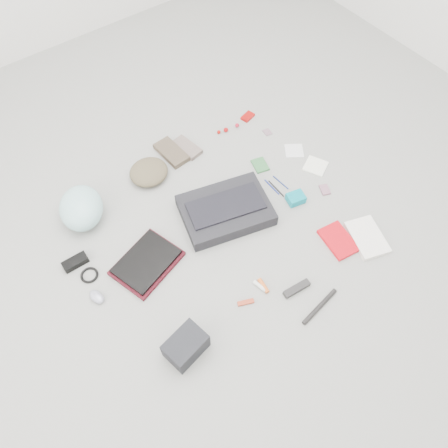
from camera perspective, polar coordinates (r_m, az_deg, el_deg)
ground_plane at (r=2.32m, az=0.00°, el=-0.67°), size 4.00×4.00×0.00m
messenger_bag at (r=2.34m, az=0.21°, el=1.81°), size 0.53×0.44×0.08m
bag_flap at (r=2.30m, az=0.22°, el=2.43°), size 0.43×0.28×0.01m
laptop_sleeve at (r=2.24m, az=-10.03°, el=-5.07°), size 0.38×0.33×0.02m
laptop at (r=2.22m, az=-10.11°, el=-4.82°), size 0.35×0.30×0.02m
bike_helmet at (r=2.41m, az=-18.14°, el=2.00°), size 0.32×0.35×0.17m
beanie at (r=2.54m, az=-9.80°, el=6.71°), size 0.25×0.24×0.08m
mitten_left at (r=2.65m, az=-6.88°, el=9.26°), size 0.13×0.23×0.03m
mitten_right at (r=2.67m, az=-4.90°, el=9.90°), size 0.12×0.20×0.03m
power_brick at (r=2.33m, az=-18.84°, el=-4.74°), size 0.13×0.06×0.03m
cable_coil at (r=2.28m, az=-17.18°, el=-6.39°), size 0.11×0.11×0.01m
mouse at (r=2.21m, az=-16.29°, el=-9.11°), size 0.07×0.10×0.03m
camera_bag at (r=2.00m, az=-5.01°, el=-15.59°), size 0.20×0.16×0.12m
multitool at (r=2.12m, az=2.85°, el=-10.19°), size 0.08×0.05×0.01m
toiletry_tube_white at (r=2.16m, az=4.69°, el=-8.08°), size 0.04×0.08×0.02m
toiletry_tube_orange at (r=2.16m, az=5.17°, el=-8.02°), size 0.03×0.08×0.02m
u_lock at (r=2.17m, az=9.47°, el=-8.32°), size 0.14×0.05×0.03m
bike_pump at (r=2.16m, az=12.38°, el=-10.48°), size 0.24×0.06×0.02m
book_red at (r=2.35m, az=14.71°, el=-2.10°), size 0.16×0.22×0.02m
book_white at (r=2.40m, az=18.19°, el=-1.67°), size 0.22×0.27×0.02m
notepad at (r=2.58m, az=4.73°, el=7.67°), size 0.10×0.12×0.01m
pen_blue at (r=2.49m, az=6.27°, el=4.83°), size 0.01×0.13×0.01m
pen_black at (r=2.49m, az=6.85°, el=4.61°), size 0.01×0.14×0.01m
pen_navy at (r=2.52m, az=7.41°, el=5.41°), size 0.01×0.12×0.01m
accordion_wallet at (r=2.44m, az=9.35°, el=3.33°), size 0.11×0.09×0.05m
card_deck at (r=2.53m, az=13.03°, el=4.39°), size 0.07×0.08×0.01m
napkin_top at (r=2.69m, az=9.14°, el=9.42°), size 0.15×0.15×0.01m
napkin_bottom at (r=2.63m, az=11.86°, el=7.43°), size 0.16×0.16×0.01m
lollipop_a at (r=2.75m, az=-0.68°, el=11.93°), size 0.03×0.03×0.02m
lollipop_b at (r=2.76m, az=0.25°, el=12.20°), size 0.03×0.03×0.03m
lollipop_c at (r=2.79m, az=1.72°, el=12.77°), size 0.03×0.03×0.03m
altoids_tin at (r=2.85m, az=3.11°, el=13.83°), size 0.10×0.07×0.02m
stamp_sheet at (r=2.78m, az=5.68°, el=11.86°), size 0.05×0.06×0.00m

